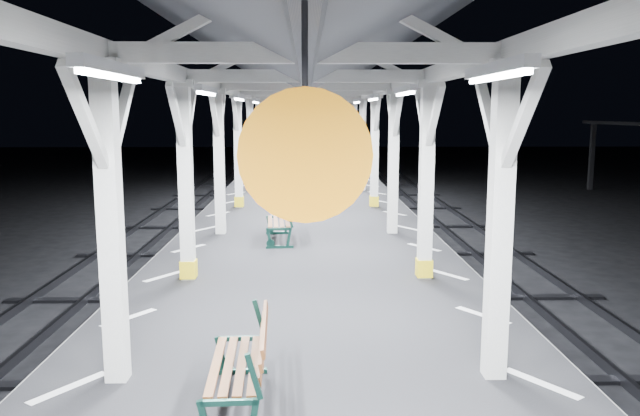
{
  "coord_description": "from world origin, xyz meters",
  "views": [
    {
      "loc": [
        0.01,
        -8.3,
        3.81
      ],
      "look_at": [
        0.23,
        2.1,
        2.2
      ],
      "focal_mm": 35.0,
      "sensor_mm": 36.0,
      "label": 1
    }
  ],
  "objects_px": {
    "bench_far": "(313,193)",
    "bench_extra": "(289,178)",
    "bench_near": "(245,362)",
    "bench_mid": "(283,220)"
  },
  "relations": [
    {
      "from": "bench_near",
      "to": "bench_far",
      "type": "bearing_deg",
      "value": 83.98
    },
    {
      "from": "bench_mid",
      "to": "bench_far",
      "type": "bearing_deg",
      "value": 78.27
    },
    {
      "from": "bench_mid",
      "to": "bench_extra",
      "type": "relative_size",
      "value": 0.95
    },
    {
      "from": "bench_far",
      "to": "bench_extra",
      "type": "height_order",
      "value": "bench_extra"
    },
    {
      "from": "bench_far",
      "to": "bench_extra",
      "type": "distance_m",
      "value": 3.97
    },
    {
      "from": "bench_near",
      "to": "bench_mid",
      "type": "bearing_deg",
      "value": 86.97
    },
    {
      "from": "bench_far",
      "to": "bench_extra",
      "type": "bearing_deg",
      "value": 77.58
    },
    {
      "from": "bench_near",
      "to": "bench_mid",
      "type": "height_order",
      "value": "bench_mid"
    },
    {
      "from": "bench_near",
      "to": "bench_extra",
      "type": "relative_size",
      "value": 0.92
    },
    {
      "from": "bench_near",
      "to": "bench_mid",
      "type": "xyz_separation_m",
      "value": [
        0.07,
        7.77,
        0.01
      ]
    }
  ]
}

